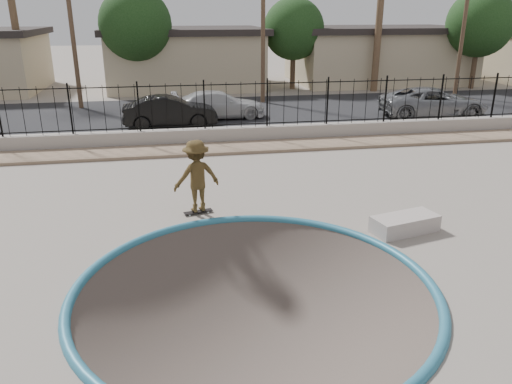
{
  "coord_description": "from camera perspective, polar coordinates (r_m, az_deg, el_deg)",
  "views": [
    {
      "loc": [
        -1.44,
        -9.14,
        5.01
      ],
      "look_at": [
        0.56,
        2.0,
        0.87
      ],
      "focal_mm": 35.0,
      "sensor_mm": 36.0,
      "label": 1
    }
  ],
  "objects": [
    {
      "name": "street",
      "position": [
        26.66,
        -6.98,
        9.14
      ],
      "size": [
        90.0,
        8.0,
        0.04
      ],
      "primitive_type": "cube",
      "color": "black",
      "rests_on": "ground"
    },
    {
      "name": "street_tree_right",
      "position": [
        37.26,
        24.24,
        17.16
      ],
      "size": [
        4.32,
        4.32,
        6.36
      ],
      "color": "#473323",
      "rests_on": "ground"
    },
    {
      "name": "concrete_ledge",
      "position": [
        12.47,
        16.63,
        -3.5
      ],
      "size": [
        1.72,
        1.05,
        0.4
      ],
      "primitive_type": "cube",
      "rotation": [
        0.0,
        0.0,
        0.24
      ],
      "color": "#B1A49D",
      "rests_on": "ground"
    },
    {
      "name": "skateboard",
      "position": [
        13.13,
        -6.63,
        -2.24
      ],
      "size": [
        0.77,
        0.36,
        0.06
      ],
      "rotation": [
        0.0,
        0.0,
        0.24
      ],
      "color": "black",
      "rests_on": "ground"
    },
    {
      "name": "bowl_pit",
      "position": [
        9.67,
        -0.13,
        -11.13
      ],
      "size": [
        6.84,
        6.84,
        1.8
      ],
      "primitive_type": null,
      "color": "#4D423B",
      "rests_on": "ground"
    },
    {
      "name": "coping_ring",
      "position": [
        9.67,
        -0.13,
        -11.13
      ],
      "size": [
        7.04,
        7.04,
        0.2
      ],
      "primitive_type": "torus",
      "color": "teal",
      "rests_on": "ground"
    },
    {
      "name": "utility_pole_mid",
      "position": [
        28.67,
        0.82,
        19.97
      ],
      "size": [
        1.7,
        0.24,
        9.5
      ],
      "color": "#473323",
      "rests_on": "ground"
    },
    {
      "name": "car_d",
      "position": [
        26.32,
        19.62,
        9.63
      ],
      "size": [
        5.33,
        2.81,
        1.43
      ],
      "primitive_type": "imported",
      "rotation": [
        0.0,
        0.0,
        1.48
      ],
      "color": "gray",
      "rests_on": "street"
    },
    {
      "name": "rock_strip",
      "position": [
        19.06,
        -5.51,
        4.92
      ],
      "size": [
        42.0,
        1.6,
        0.11
      ],
      "primitive_type": "cube",
      "color": "tan",
      "rests_on": "ground"
    },
    {
      "name": "retaining_wall",
      "position": [
        20.06,
        -5.81,
        6.4
      ],
      "size": [
        42.0,
        0.45,
        0.6
      ],
      "primitive_type": "cube",
      "color": "#A1978E",
      "rests_on": "ground"
    },
    {
      "name": "house_east",
      "position": [
        38.96,
        13.69,
        15.07
      ],
      "size": [
        12.6,
        8.6,
        3.9
      ],
      "color": "#C1AC89",
      "rests_on": "ground"
    },
    {
      "name": "street_tree_mid",
      "position": [
        34.22,
        4.33,
        18.07
      ],
      "size": [
        3.96,
        3.96,
        5.83
      ],
      "color": "#473323",
      "rests_on": "ground"
    },
    {
      "name": "fence",
      "position": [
        19.81,
        -5.93,
        9.77
      ],
      "size": [
        40.0,
        0.04,
        1.8
      ],
      "color": "black",
      "rests_on": "retaining_wall"
    },
    {
      "name": "utility_pole_left",
      "position": [
        28.51,
        -20.45,
        18.29
      ],
      "size": [
        1.7,
        0.24,
        9.0
      ],
      "color": "#473323",
      "rests_on": "ground"
    },
    {
      "name": "house_center",
      "position": [
        35.8,
        -8.11,
        15.03
      ],
      "size": [
        10.6,
        8.6,
        3.9
      ],
      "color": "#C1AC89",
      "rests_on": "ground"
    },
    {
      "name": "street_tree_left",
      "position": [
        32.19,
        -13.63,
        18.1
      ],
      "size": [
        4.32,
        4.32,
        6.36
      ],
      "color": "#473323",
      "rests_on": "ground"
    },
    {
      "name": "utility_pole_right",
      "position": [
        33.11,
        22.8,
        18.09
      ],
      "size": [
        1.7,
        0.24,
        9.0
      ],
      "color": "#473323",
      "rests_on": "ground"
    },
    {
      "name": "skater",
      "position": [
        12.83,
        -6.78,
        1.41
      ],
      "size": [
        1.35,
        1.0,
        1.87
      ],
      "primitive_type": "imported",
      "rotation": [
        0.0,
        0.0,
        3.42
      ],
      "color": "brown",
      "rests_on": "ground"
    },
    {
      "name": "car_c",
      "position": [
        24.65,
        -4.29,
        9.93
      ],
      "size": [
        4.55,
        2.01,
        1.3
      ],
      "primitive_type": "imported",
      "rotation": [
        0.0,
        0.0,
        1.61
      ],
      "color": "#BCBDBF",
      "rests_on": "street"
    },
    {
      "name": "car_b",
      "position": [
        23.02,
        -9.8,
        9.06
      ],
      "size": [
        4.2,
        1.58,
        1.37
      ],
      "primitive_type": "imported",
      "rotation": [
        0.0,
        0.0,
        1.6
      ],
      "color": "black",
      "rests_on": "street"
    },
    {
      "name": "ground",
      "position": [
        22.06,
        -6.04,
        3.89
      ],
      "size": [
        120.0,
        120.0,
        2.2
      ],
      "primitive_type": "cube",
      "color": "gray",
      "rests_on": "ground"
    }
  ]
}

